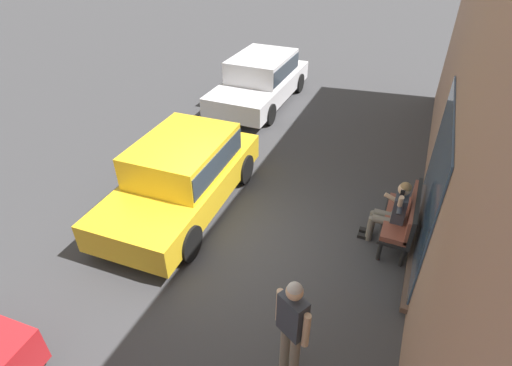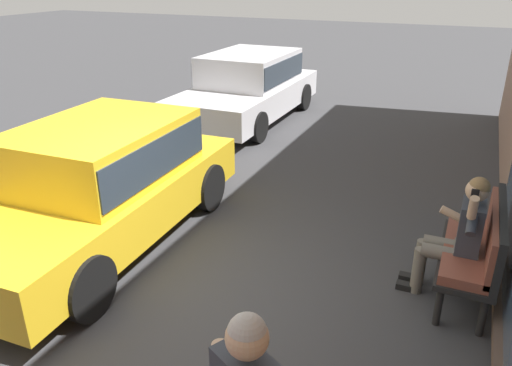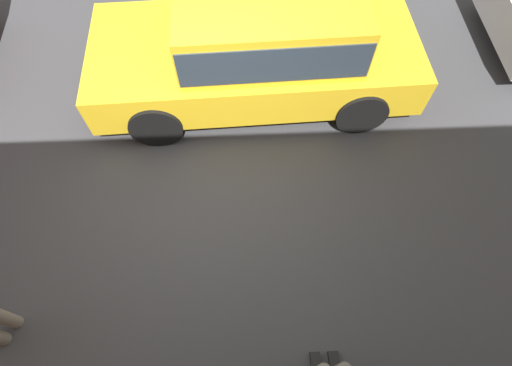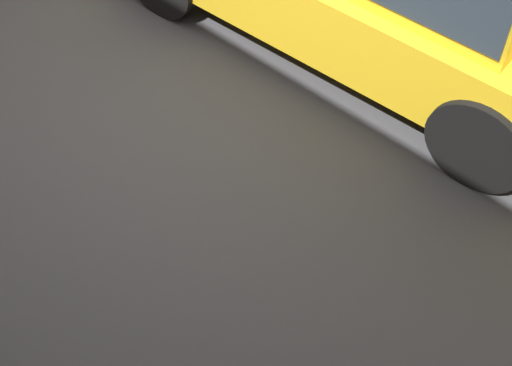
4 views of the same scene
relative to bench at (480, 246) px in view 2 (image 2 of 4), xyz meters
name	(u,v)px [view 2 (image 2 of 4)]	position (x,y,z in m)	size (l,w,h in m)	color
ground_plane	(173,292)	(1.25, -2.90, -0.59)	(60.00, 60.00, 0.00)	#38383A
bench	(480,246)	(0.00, 0.00, 0.00)	(1.46, 0.55, 1.02)	black
person_on_phone	(458,234)	(0.09, -0.22, 0.13)	(0.73, 0.74, 1.36)	#6B665B
parked_car_near	(248,84)	(-5.17, -4.96, 0.21)	(4.44, 1.95, 1.47)	silver
parked_car_mid	(101,179)	(0.56, -4.32, 0.22)	(4.26, 2.01, 1.49)	gold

